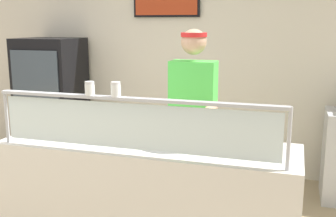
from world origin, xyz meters
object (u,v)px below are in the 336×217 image
(worker_figure, at_px, (193,119))
(drink_fridge, at_px, (52,103))
(pepper_flake_shaker, at_px, (116,90))
(parmesan_shaker, at_px, (90,89))
(pizza_tray, at_px, (169,141))
(pizza_server, at_px, (168,139))

(worker_figure, bearing_deg, drink_fridge, 151.92)
(pepper_flake_shaker, bearing_deg, parmesan_shaker, 180.00)
(pizza_tray, xyz_separation_m, parmesan_shaker, (-0.45, -0.32, 0.41))
(pizza_server, relative_size, pepper_flake_shaker, 2.88)
(worker_figure, height_order, drink_fridge, worker_figure)
(pizza_tray, xyz_separation_m, drink_fridge, (-2.08, 1.69, -0.15))
(pepper_flake_shaker, xyz_separation_m, worker_figure, (0.30, 0.89, -0.37))
(worker_figure, bearing_deg, parmesan_shaker, -118.93)
(pizza_tray, relative_size, pepper_flake_shaker, 5.14)
(drink_fridge, bearing_deg, parmesan_shaker, -51.04)
(pizza_tray, height_order, drink_fridge, drink_fridge)
(pizza_tray, height_order, pepper_flake_shaker, pepper_flake_shaker)
(pizza_tray, relative_size, parmesan_shaker, 5.42)
(pizza_tray, bearing_deg, pizza_server, -102.79)
(pizza_server, height_order, pepper_flake_shaker, pepper_flake_shaker)
(worker_figure, distance_m, drink_fridge, 2.41)
(pepper_flake_shaker, xyz_separation_m, drink_fridge, (-1.82, 2.02, -0.56))
(drink_fridge, bearing_deg, worker_figure, -28.08)
(pizza_server, distance_m, pepper_flake_shaker, 0.56)
(pizza_server, bearing_deg, parmesan_shaker, -152.06)
(pizza_server, distance_m, worker_figure, 0.58)
(pizza_tray, relative_size, drink_fridge, 0.31)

